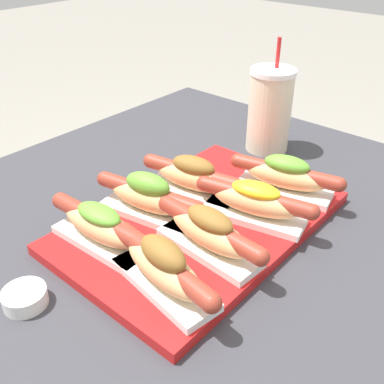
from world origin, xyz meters
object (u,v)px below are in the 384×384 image
object	(u,v)px
serving_tray	(201,221)
hot_dog_4	(100,226)
sauce_bowl	(25,297)
hot_dog_1	(210,232)
hot_dog_6	(193,177)
hot_dog_5	(149,197)
hot_dog_3	(286,176)
drink_cup	(270,110)
hot_dog_2	(255,201)
hot_dog_0	(164,267)

from	to	relation	value
serving_tray	hot_dog_4	world-z (taller)	hot_dog_4
sauce_bowl	hot_dog_1	bearing A→B (deg)	-29.21
serving_tray	hot_dog_6	xyz separation A→B (m)	(0.05, 0.06, 0.04)
hot_dog_5	hot_dog_6	size ratio (longest dim) A/B	1.00
serving_tray	hot_dog_3	xyz separation A→B (m)	(0.16, -0.06, 0.04)
sauce_bowl	drink_cup	size ratio (longest dim) A/B	0.25
hot_dog_4	hot_dog_6	bearing A→B (deg)	-2.95
hot_dog_3	drink_cup	distance (m)	0.22
hot_dog_3	hot_dog_2	bearing A→B (deg)	-177.18
hot_dog_1	hot_dog_6	bearing A→B (deg)	49.00
serving_tray	hot_dog_5	world-z (taller)	hot_dog_5
hot_dog_0	hot_dog_2	xyz separation A→B (m)	(0.21, 0.00, -0.00)
hot_dog_1	hot_dog_3	distance (m)	0.21
serving_tray	hot_dog_5	bearing A→B (deg)	126.03
hot_dog_5	hot_dog_6	world-z (taller)	hot_dog_5
drink_cup	serving_tray	bearing A→B (deg)	-166.33
hot_dog_3	hot_dog_4	distance (m)	0.33
drink_cup	hot_dog_6	bearing A→B (deg)	-175.77
hot_dog_0	hot_dog_2	world-z (taller)	hot_dog_0
hot_dog_4	hot_dog_1	bearing A→B (deg)	-54.83
hot_dog_5	hot_dog_6	bearing A→B (deg)	-7.17
hot_dog_4	sauce_bowl	bearing A→B (deg)	-178.34
hot_dog_0	hot_dog_5	size ratio (longest dim) A/B	1.00
hot_dog_2	hot_dog_1	bearing A→B (deg)	178.52
serving_tray	hot_dog_1	size ratio (longest dim) A/B	2.21
hot_dog_4	hot_dog_2	bearing A→B (deg)	-33.34
hot_dog_1	drink_cup	world-z (taller)	drink_cup
hot_dog_1	hot_dog_4	world-z (taller)	hot_dog_1
hot_dog_2	hot_dog_3	world-z (taller)	hot_dog_3
drink_cup	hot_dog_1	bearing A→B (deg)	-159.37
hot_dog_1	hot_dog_4	bearing A→B (deg)	125.17
hot_dog_5	drink_cup	xyz separation A→B (m)	(0.37, 0.01, 0.04)
hot_dog_1	sauce_bowl	bearing A→B (deg)	150.79
serving_tray	hot_dog_2	world-z (taller)	hot_dog_2
hot_dog_3	hot_dog_4	bearing A→B (deg)	157.14
serving_tray	hot_dog_4	size ratio (longest dim) A/B	2.20
hot_dog_0	sauce_bowl	distance (m)	0.19
serving_tray	hot_dog_6	size ratio (longest dim) A/B	2.23
hot_dog_2	hot_dog_6	xyz separation A→B (m)	(-0.01, 0.12, 0.00)
hot_dog_1	hot_dog_5	size ratio (longest dim) A/B	1.01
serving_tray	hot_dog_2	size ratio (longest dim) A/B	2.25
hot_dog_3	sauce_bowl	xyz separation A→B (m)	(-0.44, 0.13, -0.04)
serving_tray	hot_dog_4	bearing A→B (deg)	156.05
hot_dog_3	sauce_bowl	distance (m)	0.46
serving_tray	sauce_bowl	world-z (taller)	sauce_bowl
hot_dog_2	hot_dog_6	distance (m)	0.12
serving_tray	hot_dog_6	world-z (taller)	hot_dog_6
sauce_bowl	hot_dog_6	bearing A→B (deg)	-1.08
hot_dog_4	hot_dog_6	distance (m)	0.20
hot_dog_2	hot_dog_4	world-z (taller)	same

